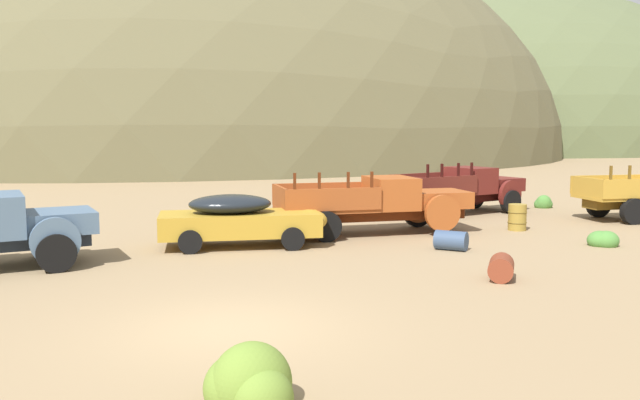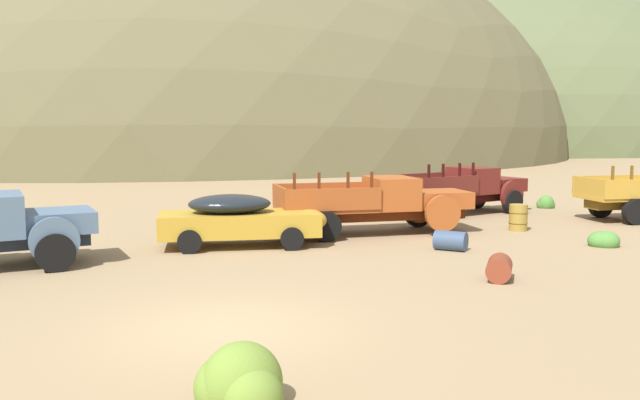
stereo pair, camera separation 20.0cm
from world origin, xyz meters
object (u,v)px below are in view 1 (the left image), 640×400
car_mustard (245,219)px  oil_drum_spare (451,241)px  oil_drum_by_truck (517,217)px  oil_drum_tipped (501,268)px  truck_oxide_orange (386,203)px  truck_oxblood (468,189)px

car_mustard → oil_drum_spare: car_mustard is taller
oil_drum_by_truck → oil_drum_tipped: bearing=-136.2°
oil_drum_tipped → oil_drum_by_truck: 7.87m
car_mustard → truck_oxide_orange: size_ratio=0.78×
truck_oxide_orange → truck_oxblood: same height
truck_oxblood → oil_drum_by_truck: (-1.45, -4.36, -0.54)m
oil_drum_spare → oil_drum_by_truck: (4.36, 1.92, 0.17)m
oil_drum_spare → oil_drum_tipped: oil_drum_tipped is taller
truck_oxide_orange → oil_drum_tipped: size_ratio=6.52×
truck_oxblood → oil_drum_tipped: size_ratio=5.86×
truck_oxblood → oil_drum_by_truck: 4.63m
car_mustard → truck_oxblood: 11.30m
car_mustard → oil_drum_tipped: size_ratio=5.09×
truck_oxblood → oil_drum_spare: bearing=-138.1°
car_mustard → oil_drum_by_truck: bearing=8.3°
truck_oxblood → truck_oxide_orange: bearing=-159.5°
oil_drum_tipped → oil_drum_spare: bearing=69.6°
oil_drum_tipped → oil_drum_by_truck: bearing=43.8°
car_mustard → oil_drum_by_truck: (9.45, -1.41, -0.37)m
truck_oxide_orange → car_mustard: bearing=-166.0°
oil_drum_tipped → oil_drum_by_truck: size_ratio=1.14×
truck_oxblood → oil_drum_tipped: truck_oxblood is taller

